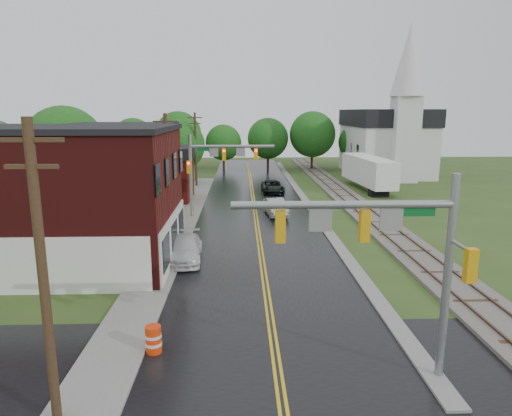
{
  "coord_description": "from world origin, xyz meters",
  "views": [
    {
      "loc": [
        -1.27,
        -12.19,
        9.13
      ],
      "look_at": [
        -0.39,
        14.29,
        3.5
      ],
      "focal_mm": 32.0,
      "sensor_mm": 36.0,
      "label": 1
    }
  ],
  "objects_px": {
    "church": "(388,135)",
    "suv_dark": "(273,187)",
    "traffic_signal_far": "(215,161)",
    "utility_pole_c": "(196,148)",
    "brick_building": "(54,196)",
    "utility_pole_a": "(43,273)",
    "tree_left_b": "(66,148)",
    "pickup_white": "(185,249)",
    "traffic_signal_near": "(387,241)",
    "sedan_silver": "(276,207)",
    "construction_barrel": "(153,339)",
    "tree_left_c": "(130,153)",
    "utility_pole_b": "(167,171)",
    "semi_trailer": "(368,170)",
    "tree_left_e": "(181,146)"
  },
  "relations": [
    {
      "from": "utility_pole_c",
      "to": "tree_left_c",
      "type": "bearing_deg",
      "value": -149.8
    },
    {
      "from": "sedan_silver",
      "to": "utility_pole_b",
      "type": "bearing_deg",
      "value": -153.91
    },
    {
      "from": "utility_pole_a",
      "to": "tree_left_e",
      "type": "relative_size",
      "value": 1.1
    },
    {
      "from": "brick_building",
      "to": "suv_dark",
      "type": "xyz_separation_m",
      "value": [
        14.8,
        24.04,
        -3.46
      ]
    },
    {
      "from": "sedan_silver",
      "to": "construction_barrel",
      "type": "bearing_deg",
      "value": -112.09
    },
    {
      "from": "church",
      "to": "tree_left_b",
      "type": "height_order",
      "value": "church"
    },
    {
      "from": "church",
      "to": "traffic_signal_far",
      "type": "distance_m",
      "value": 35.59
    },
    {
      "from": "church",
      "to": "tree_left_b",
      "type": "relative_size",
      "value": 2.06
    },
    {
      "from": "church",
      "to": "utility_pole_a",
      "type": "height_order",
      "value": "church"
    },
    {
      "from": "sedan_silver",
      "to": "church",
      "type": "bearing_deg",
      "value": 48.52
    },
    {
      "from": "tree_left_c",
      "to": "construction_barrel",
      "type": "height_order",
      "value": "tree_left_c"
    },
    {
      "from": "sedan_silver",
      "to": "pickup_white",
      "type": "bearing_deg",
      "value": -124.73
    },
    {
      "from": "utility_pole_b",
      "to": "construction_barrel",
      "type": "height_order",
      "value": "utility_pole_b"
    },
    {
      "from": "tree_left_b",
      "to": "pickup_white",
      "type": "xyz_separation_m",
      "value": [
        13.05,
        -16.76,
        -4.99
      ]
    },
    {
      "from": "brick_building",
      "to": "church",
      "type": "relative_size",
      "value": 0.71
    },
    {
      "from": "utility_pole_c",
      "to": "tree_left_b",
      "type": "distance_m",
      "value": 16.42
    },
    {
      "from": "tree_left_b",
      "to": "tree_left_c",
      "type": "bearing_deg",
      "value": 63.44
    },
    {
      "from": "tree_left_b",
      "to": "pickup_white",
      "type": "bearing_deg",
      "value": -52.1
    },
    {
      "from": "suv_dark",
      "to": "tree_left_b",
      "type": "bearing_deg",
      "value": -162.95
    },
    {
      "from": "tree_left_b",
      "to": "sedan_silver",
      "type": "distance_m",
      "value": 20.74
    },
    {
      "from": "tree_left_c",
      "to": "pickup_white",
      "type": "xyz_separation_m",
      "value": [
        9.05,
        -24.76,
        -3.78
      ]
    },
    {
      "from": "tree_left_b",
      "to": "pickup_white",
      "type": "distance_m",
      "value": 21.82
    },
    {
      "from": "brick_building",
      "to": "tree_left_b",
      "type": "height_order",
      "value": "tree_left_b"
    },
    {
      "from": "traffic_signal_far",
      "to": "utility_pole_c",
      "type": "bearing_deg",
      "value": 101.09
    },
    {
      "from": "church",
      "to": "suv_dark",
      "type": "distance_m",
      "value": 23.56
    },
    {
      "from": "utility_pole_a",
      "to": "pickup_white",
      "type": "bearing_deg",
      "value": 82.48
    },
    {
      "from": "brick_building",
      "to": "utility_pole_a",
      "type": "height_order",
      "value": "utility_pole_a"
    },
    {
      "from": "brick_building",
      "to": "sedan_silver",
      "type": "xyz_separation_m",
      "value": [
        14.29,
        12.54,
        -3.41
      ]
    },
    {
      "from": "utility_pole_b",
      "to": "semi_trailer",
      "type": "distance_m",
      "value": 28.05
    },
    {
      "from": "utility_pole_c",
      "to": "construction_barrel",
      "type": "xyz_separation_m",
      "value": [
        2.12,
        -40.0,
        -4.17
      ]
    },
    {
      "from": "construction_barrel",
      "to": "tree_left_c",
      "type": "bearing_deg",
      "value": 104.33
    },
    {
      "from": "traffic_signal_near",
      "to": "sedan_silver",
      "type": "xyz_separation_m",
      "value": [
        -1.67,
        25.54,
        -4.23
      ]
    },
    {
      "from": "utility_pole_a",
      "to": "tree_left_e",
      "type": "distance_m",
      "value": 45.94
    },
    {
      "from": "utility_pole_a",
      "to": "utility_pole_c",
      "type": "bearing_deg",
      "value": 90.0
    },
    {
      "from": "utility_pole_a",
      "to": "construction_barrel",
      "type": "height_order",
      "value": "utility_pole_a"
    },
    {
      "from": "traffic_signal_far",
      "to": "sedan_silver",
      "type": "bearing_deg",
      "value": 5.88
    },
    {
      "from": "church",
      "to": "pickup_white",
      "type": "bearing_deg",
      "value": -122.72
    },
    {
      "from": "utility_pole_b",
      "to": "sedan_silver",
      "type": "distance_m",
      "value": 10.98
    },
    {
      "from": "utility_pole_b",
      "to": "tree_left_c",
      "type": "distance_m",
      "value": 19.24
    },
    {
      "from": "brick_building",
      "to": "semi_trailer",
      "type": "relative_size",
      "value": 1.16
    },
    {
      "from": "traffic_signal_far",
      "to": "suv_dark",
      "type": "distance_m",
      "value": 14.02
    },
    {
      "from": "tree_left_e",
      "to": "semi_trailer",
      "type": "distance_m",
      "value": 23.28
    },
    {
      "from": "utility_pole_a",
      "to": "tree_left_b",
      "type": "distance_m",
      "value": 33.77
    },
    {
      "from": "traffic_signal_far",
      "to": "semi_trailer",
      "type": "height_order",
      "value": "traffic_signal_far"
    },
    {
      "from": "utility_pole_a",
      "to": "suv_dark",
      "type": "distance_m",
      "value": 40.29
    },
    {
      "from": "brick_building",
      "to": "tree_left_e",
      "type": "distance_m",
      "value": 31.12
    },
    {
      "from": "traffic_signal_far",
      "to": "utility_pole_a",
      "type": "distance_m",
      "value": 27.2
    },
    {
      "from": "tree_left_c",
      "to": "pickup_white",
      "type": "distance_m",
      "value": 26.63
    },
    {
      "from": "pickup_white",
      "to": "semi_trailer",
      "type": "distance_m",
      "value": 31.81
    },
    {
      "from": "traffic_signal_near",
      "to": "traffic_signal_far",
      "type": "distance_m",
      "value": 25.94
    }
  ]
}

